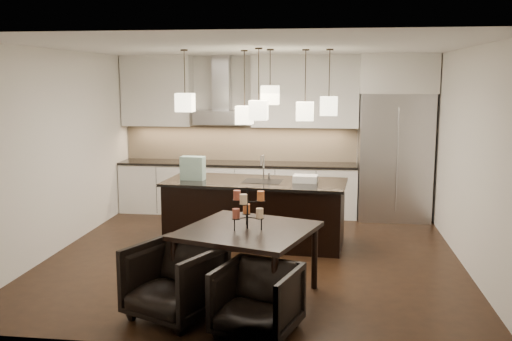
# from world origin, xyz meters

# --- Properties ---
(floor) EXTENTS (5.50, 5.50, 0.02)m
(floor) POSITION_xyz_m (0.00, 0.00, -0.01)
(floor) COLOR black
(floor) RESTS_ON ground
(ceiling) EXTENTS (5.50, 5.50, 0.02)m
(ceiling) POSITION_xyz_m (0.00, 0.00, 2.81)
(ceiling) COLOR white
(ceiling) RESTS_ON wall_back
(wall_back) EXTENTS (5.50, 0.02, 2.80)m
(wall_back) POSITION_xyz_m (0.00, 2.76, 1.40)
(wall_back) COLOR silver
(wall_back) RESTS_ON ground
(wall_front) EXTENTS (5.50, 0.02, 2.80)m
(wall_front) POSITION_xyz_m (0.00, -2.76, 1.40)
(wall_front) COLOR silver
(wall_front) RESTS_ON ground
(wall_left) EXTENTS (0.02, 5.50, 2.80)m
(wall_left) POSITION_xyz_m (-2.76, 0.00, 1.40)
(wall_left) COLOR silver
(wall_left) RESTS_ON ground
(wall_right) EXTENTS (0.02, 5.50, 2.80)m
(wall_right) POSITION_xyz_m (2.76, 0.00, 1.40)
(wall_right) COLOR silver
(wall_right) RESTS_ON ground
(refrigerator) EXTENTS (1.20, 0.72, 2.15)m
(refrigerator) POSITION_xyz_m (2.10, 2.38, 1.07)
(refrigerator) COLOR #B7B7BA
(refrigerator) RESTS_ON floor
(fridge_panel) EXTENTS (1.26, 0.72, 0.65)m
(fridge_panel) POSITION_xyz_m (2.10, 2.38, 2.47)
(fridge_panel) COLOR silver
(fridge_panel) RESTS_ON refrigerator
(lower_cabinets) EXTENTS (4.21, 0.62, 0.88)m
(lower_cabinets) POSITION_xyz_m (-0.62, 2.43, 0.44)
(lower_cabinets) COLOR silver
(lower_cabinets) RESTS_ON floor
(countertop) EXTENTS (4.21, 0.66, 0.04)m
(countertop) POSITION_xyz_m (-0.62, 2.43, 0.90)
(countertop) COLOR black
(countertop) RESTS_ON lower_cabinets
(backsplash) EXTENTS (4.21, 0.02, 0.63)m
(backsplash) POSITION_xyz_m (-0.62, 2.73, 1.24)
(backsplash) COLOR #C8B290
(backsplash) RESTS_ON countertop
(upper_cab_left) EXTENTS (1.25, 0.35, 1.25)m
(upper_cab_left) POSITION_xyz_m (-2.10, 2.57, 2.17)
(upper_cab_left) COLOR silver
(upper_cab_left) RESTS_ON wall_back
(upper_cab_right) EXTENTS (1.85, 0.35, 1.25)m
(upper_cab_right) POSITION_xyz_m (0.55, 2.57, 2.17)
(upper_cab_right) COLOR silver
(upper_cab_right) RESTS_ON wall_back
(hood_canopy) EXTENTS (0.90, 0.52, 0.24)m
(hood_canopy) POSITION_xyz_m (-0.93, 2.48, 1.72)
(hood_canopy) COLOR #B7B7BA
(hood_canopy) RESTS_ON wall_back
(hood_chimney) EXTENTS (0.30, 0.28, 0.96)m
(hood_chimney) POSITION_xyz_m (-0.93, 2.59, 2.32)
(hood_chimney) COLOR #B7B7BA
(hood_chimney) RESTS_ON hood_canopy
(fruit_bowl) EXTENTS (0.31, 0.31, 0.06)m
(fruit_bowl) POSITION_xyz_m (-1.47, 2.38, 0.95)
(fruit_bowl) COLOR silver
(fruit_bowl) RESTS_ON countertop
(island_body) EXTENTS (2.60, 1.21, 0.89)m
(island_body) POSITION_xyz_m (-0.06, 0.61, 0.45)
(island_body) COLOR black
(island_body) RESTS_ON floor
(island_top) EXTENTS (2.69, 1.29, 0.04)m
(island_top) POSITION_xyz_m (-0.06, 0.61, 0.91)
(island_top) COLOR black
(island_top) RESTS_ON island_body
(faucet) EXTENTS (0.12, 0.25, 0.38)m
(faucet) POSITION_xyz_m (0.05, 0.70, 1.12)
(faucet) COLOR silver
(faucet) RESTS_ON island_top
(tote_bag) EXTENTS (0.36, 0.21, 0.34)m
(tote_bag) POSITION_xyz_m (-0.98, 0.59, 1.10)
(tote_bag) COLOR #1C5542
(tote_bag) RESTS_ON island_top
(food_container) EXTENTS (0.36, 0.27, 0.10)m
(food_container) POSITION_xyz_m (0.66, 0.59, 0.98)
(food_container) COLOR silver
(food_container) RESTS_ON island_top
(dining_table) EXTENTS (1.65, 1.65, 0.79)m
(dining_table) POSITION_xyz_m (0.13, -1.50, 0.39)
(dining_table) COLOR black
(dining_table) RESTS_ON floor
(candelabra) EXTENTS (0.48, 0.48, 0.46)m
(candelabra) POSITION_xyz_m (0.13, -1.50, 1.02)
(candelabra) COLOR black
(candelabra) RESTS_ON dining_table
(candle_a) EXTENTS (0.10, 0.10, 0.10)m
(candle_a) POSITION_xyz_m (0.27, -1.54, 0.97)
(candle_a) COLOR beige
(candle_a) RESTS_ON candelabra
(candle_b) EXTENTS (0.10, 0.10, 0.10)m
(candle_b) POSITION_xyz_m (0.10, -1.36, 0.97)
(candle_b) COLOR #CD6932
(candle_b) RESTS_ON candelabra
(candle_c) EXTENTS (0.10, 0.10, 0.10)m
(candle_c) POSITION_xyz_m (0.02, -1.60, 0.97)
(candle_c) COLOR #994534
(candle_c) RESTS_ON candelabra
(candle_d) EXTENTS (0.10, 0.10, 0.10)m
(candle_d) POSITION_xyz_m (0.27, -1.45, 1.14)
(candle_d) COLOR #CD6932
(candle_d) RESTS_ON candelabra
(candle_e) EXTENTS (0.10, 0.10, 0.10)m
(candle_e) POSITION_xyz_m (0.00, -1.44, 1.14)
(candle_e) COLOR #994534
(candle_e) RESTS_ON candelabra
(candle_f) EXTENTS (0.10, 0.10, 0.10)m
(candle_f) POSITION_xyz_m (0.11, -1.64, 1.14)
(candle_f) COLOR beige
(candle_f) RESTS_ON candelabra
(armchair_left) EXTENTS (1.09, 1.11, 0.76)m
(armchair_left) POSITION_xyz_m (-0.53, -2.12, 0.38)
(armchair_left) COLOR black
(armchair_left) RESTS_ON floor
(armchair_right) EXTENTS (0.91, 0.92, 0.67)m
(armchair_right) POSITION_xyz_m (0.35, -2.40, 0.34)
(armchair_right) COLOR black
(armchair_right) RESTS_ON floor
(pendant_a) EXTENTS (0.24, 0.24, 0.26)m
(pendant_a) POSITION_xyz_m (-1.05, 0.46, 2.06)
(pendant_a) COLOR beige
(pendant_a) RESTS_ON ceiling
(pendant_b) EXTENTS (0.24, 0.24, 0.26)m
(pendant_b) POSITION_xyz_m (-0.23, 0.71, 1.88)
(pendant_b) COLOR beige
(pendant_b) RESTS_ON ceiling
(pendant_c) EXTENTS (0.24, 0.24, 0.26)m
(pendant_c) POSITION_xyz_m (0.16, 0.47, 2.17)
(pendant_c) COLOR beige
(pendant_c) RESTS_ON ceiling
(pendant_d) EXTENTS (0.24, 0.24, 0.26)m
(pendant_d) POSITION_xyz_m (0.64, 0.59, 1.94)
(pendant_d) COLOR beige
(pendant_d) RESTS_ON ceiling
(pendant_e) EXTENTS (0.24, 0.24, 0.26)m
(pendant_e) POSITION_xyz_m (0.97, 0.56, 2.02)
(pendant_e) COLOR beige
(pendant_e) RESTS_ON ceiling
(pendant_f) EXTENTS (0.24, 0.24, 0.26)m
(pendant_f) POSITION_xyz_m (0.04, 0.15, 1.98)
(pendant_f) COLOR beige
(pendant_f) RESTS_ON ceiling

